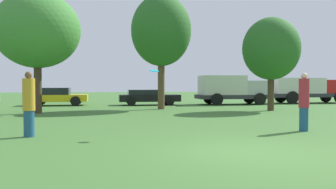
% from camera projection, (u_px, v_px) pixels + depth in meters
% --- Properties ---
extents(ground_plane, '(120.00, 120.00, 0.00)m').
position_uv_depth(ground_plane, '(243.00, 152.00, 8.58)').
color(ground_plane, '#3D6B2D').
extents(person_thrower, '(0.36, 0.36, 1.92)m').
position_uv_depth(person_thrower, '(29.00, 104.00, 10.93)').
color(person_thrower, navy).
rests_on(person_thrower, ground).
extents(person_catcher, '(0.34, 0.34, 1.91)m').
position_uv_depth(person_catcher, '(304.00, 102.00, 12.24)').
color(person_catcher, navy).
rests_on(person_catcher, ground).
extents(frisbee, '(0.29, 0.28, 0.11)m').
position_uv_depth(frisbee, '(154.00, 71.00, 11.15)').
color(frisbee, '#19B2D8').
extents(tree_0, '(4.45, 4.45, 6.33)m').
position_uv_depth(tree_0, '(37.00, 30.00, 19.46)').
color(tree_0, '#473323').
rests_on(tree_0, ground).
extents(tree_1, '(3.65, 3.65, 6.94)m').
position_uv_depth(tree_1, '(161.00, 31.00, 22.65)').
color(tree_1, brown).
rests_on(tree_1, ground).
extents(tree_2, '(3.29, 3.29, 5.36)m').
position_uv_depth(tree_2, '(271.00, 49.00, 21.42)').
color(tree_2, '#473323').
rests_on(tree_2, ground).
extents(parked_car_yellow, '(4.18, 2.11, 1.26)m').
position_uv_depth(parked_car_yellow, '(56.00, 96.00, 26.57)').
color(parked_car_yellow, gold).
rests_on(parked_car_yellow, ground).
extents(parked_car_black, '(4.40, 1.94, 1.11)m').
position_uv_depth(parked_car_black, '(148.00, 97.00, 27.11)').
color(parked_car_black, black).
rests_on(parked_car_black, ground).
extents(delivery_truck_silver, '(5.22, 2.41, 2.15)m').
position_uv_depth(delivery_truck_silver, '(230.00, 88.00, 27.97)').
color(delivery_truck_silver, '#2D2D33').
rests_on(delivery_truck_silver, ground).
extents(delivery_truck_red, '(6.49, 2.25, 2.00)m').
position_uv_depth(delivery_truck_red, '(307.00, 88.00, 29.88)').
color(delivery_truck_red, '#2D2D33').
rests_on(delivery_truck_red, ground).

